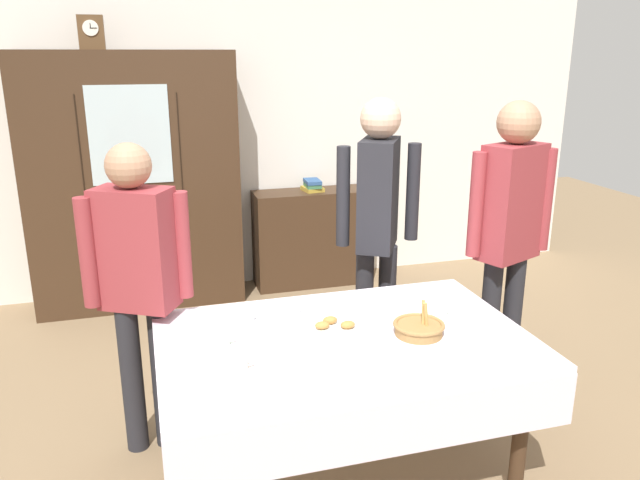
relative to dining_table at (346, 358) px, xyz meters
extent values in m
plane|color=#846B4C|center=(0.00, 0.24, -0.65)|extent=(12.00, 12.00, 0.00)
cube|color=silver|center=(0.00, 2.89, 0.70)|extent=(6.40, 0.10, 2.70)
cylinder|color=#3D2819|center=(0.71, -0.37, -0.29)|extent=(0.07, 0.07, 0.71)
cylinder|color=#3D2819|center=(-0.71, 0.44, -0.29)|extent=(0.07, 0.07, 0.71)
cylinder|color=#3D2819|center=(0.71, 0.44, -0.29)|extent=(0.07, 0.07, 0.71)
cube|color=silver|center=(0.00, 0.04, 0.08)|extent=(1.69, 1.09, 0.03)
cube|color=silver|center=(0.00, -0.51, -0.06)|extent=(1.69, 0.01, 0.24)
cube|color=#3D2819|center=(-0.90, 2.59, 0.36)|extent=(1.61, 0.45, 2.01)
cube|color=silver|center=(-0.90, 2.36, 0.76)|extent=(0.58, 0.01, 0.73)
cube|color=black|center=(-1.26, 2.36, 0.26)|extent=(0.01, 0.01, 1.61)
cube|color=black|center=(-0.54, 2.36, 0.26)|extent=(0.01, 0.01, 1.61)
cube|color=brown|center=(-1.11, 2.59, 1.49)|extent=(0.18, 0.10, 0.24)
cylinder|color=white|center=(-1.11, 2.54, 1.52)|extent=(0.11, 0.01, 0.11)
cube|color=black|center=(-1.11, 2.53, 1.53)|extent=(0.00, 0.00, 0.04)
cube|color=black|center=(-1.09, 2.53, 1.52)|extent=(0.05, 0.00, 0.00)
cube|color=#3D2819|center=(0.57, 2.64, -0.22)|extent=(1.03, 0.35, 0.85)
cube|color=#B29333|center=(0.57, 2.64, 0.22)|extent=(0.18, 0.21, 0.03)
cube|color=#3D754C|center=(0.57, 2.64, 0.25)|extent=(0.13, 0.21, 0.03)
cube|color=#2D5184|center=(0.57, 2.64, 0.28)|extent=(0.14, 0.22, 0.03)
cylinder|color=silver|center=(-0.56, 0.09, 0.10)|extent=(0.13, 0.13, 0.01)
cylinder|color=silver|center=(-0.56, 0.09, 0.13)|extent=(0.08, 0.08, 0.05)
torus|color=silver|center=(-0.52, 0.09, 0.13)|extent=(0.04, 0.01, 0.04)
cylinder|color=silver|center=(0.52, 0.11, 0.10)|extent=(0.13, 0.13, 0.01)
cylinder|color=silver|center=(0.52, 0.11, 0.13)|extent=(0.08, 0.08, 0.05)
torus|color=silver|center=(0.56, 0.11, 0.13)|extent=(0.04, 0.01, 0.04)
cylinder|color=#47230F|center=(0.52, 0.11, 0.15)|extent=(0.06, 0.06, 0.01)
cylinder|color=white|center=(-0.52, -0.15, 0.10)|extent=(0.13, 0.13, 0.01)
cylinder|color=white|center=(-0.52, -0.15, 0.13)|extent=(0.08, 0.08, 0.05)
torus|color=white|center=(-0.48, -0.15, 0.13)|extent=(0.04, 0.01, 0.04)
cylinder|color=#47230F|center=(-0.52, -0.15, 0.15)|extent=(0.06, 0.06, 0.01)
cylinder|color=white|center=(-0.40, 0.32, 0.10)|extent=(0.13, 0.13, 0.01)
cylinder|color=white|center=(-0.40, 0.32, 0.13)|extent=(0.08, 0.08, 0.05)
torus|color=white|center=(-0.36, 0.32, 0.13)|extent=(0.04, 0.01, 0.04)
cylinder|color=#47230F|center=(-0.40, 0.32, 0.15)|extent=(0.06, 0.06, 0.01)
cylinder|color=white|center=(-0.17, 0.34, 0.10)|extent=(0.13, 0.13, 0.01)
cylinder|color=white|center=(-0.17, 0.34, 0.13)|extent=(0.08, 0.08, 0.05)
torus|color=white|center=(-0.13, 0.34, 0.13)|extent=(0.04, 0.01, 0.04)
cylinder|color=#9E7542|center=(0.34, -0.04, 0.12)|extent=(0.22, 0.22, 0.05)
torus|color=#9E7542|center=(0.34, -0.04, 0.14)|extent=(0.24, 0.24, 0.02)
cylinder|color=tan|center=(0.37, -0.05, 0.19)|extent=(0.03, 0.02, 0.12)
cylinder|color=tan|center=(0.37, -0.04, 0.19)|extent=(0.04, 0.03, 0.12)
cylinder|color=tan|center=(0.37, -0.02, 0.19)|extent=(0.02, 0.04, 0.12)
cylinder|color=white|center=(-0.02, 0.11, 0.10)|extent=(0.28, 0.28, 0.01)
ellipsoid|color=#BC7F3D|center=(0.04, 0.09, 0.12)|extent=(0.07, 0.05, 0.04)
ellipsoid|color=#BC7F3D|center=(-0.03, 0.17, 0.12)|extent=(0.07, 0.05, 0.04)
ellipsoid|color=#BC7F3D|center=(-0.08, 0.12, 0.12)|extent=(0.07, 0.05, 0.04)
cube|color=silver|center=(-0.43, -0.01, 0.10)|extent=(0.10, 0.01, 0.00)
ellipsoid|color=silver|center=(-0.38, -0.01, 0.10)|extent=(0.03, 0.02, 0.01)
cube|color=silver|center=(-0.07, -0.34, 0.10)|extent=(0.10, 0.01, 0.00)
ellipsoid|color=silver|center=(-0.02, -0.34, 0.10)|extent=(0.03, 0.02, 0.01)
cylinder|color=#232328|center=(0.42, 0.90, -0.21)|extent=(0.11, 0.11, 0.87)
cylinder|color=#232328|center=(0.57, 0.90, -0.21)|extent=(0.11, 0.11, 0.87)
cube|color=#232328|center=(0.49, 0.90, 0.55)|extent=(0.35, 0.41, 0.65)
sphere|color=#DBB293|center=(0.49, 0.90, 0.99)|extent=(0.24, 0.24, 0.24)
cylinder|color=#232328|center=(0.27, 0.90, 0.55)|extent=(0.08, 0.08, 0.59)
cylinder|color=#232328|center=(0.71, 0.90, 0.55)|extent=(0.08, 0.08, 0.59)
cylinder|color=#232328|center=(1.06, 0.51, -0.21)|extent=(0.11, 0.11, 0.87)
cylinder|color=#232328|center=(1.21, 0.51, -0.21)|extent=(0.11, 0.11, 0.87)
cube|color=#933338|center=(1.14, 0.51, 0.55)|extent=(0.41, 0.32, 0.65)
sphere|color=tan|center=(1.14, 0.51, 0.99)|extent=(0.23, 0.23, 0.23)
cylinder|color=#933338|center=(0.92, 0.51, 0.55)|extent=(0.08, 0.08, 0.59)
cylinder|color=#933338|center=(1.36, 0.51, 0.55)|extent=(0.08, 0.08, 0.59)
cylinder|color=#232328|center=(-0.97, 0.54, -0.25)|extent=(0.11, 0.11, 0.79)
cylinder|color=#232328|center=(-0.82, 0.54, -0.25)|extent=(0.11, 0.11, 0.79)
cube|color=#933338|center=(-0.89, 0.54, 0.44)|extent=(0.41, 0.35, 0.59)
sphere|color=tan|center=(-0.89, 0.54, 0.85)|extent=(0.21, 0.21, 0.21)
cylinder|color=#933338|center=(-1.11, 0.54, 0.44)|extent=(0.08, 0.08, 0.54)
cylinder|color=#933338|center=(-0.67, 0.54, 0.44)|extent=(0.08, 0.08, 0.54)
camera|label=1|loc=(-0.83, -2.44, 1.35)|focal=34.87mm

